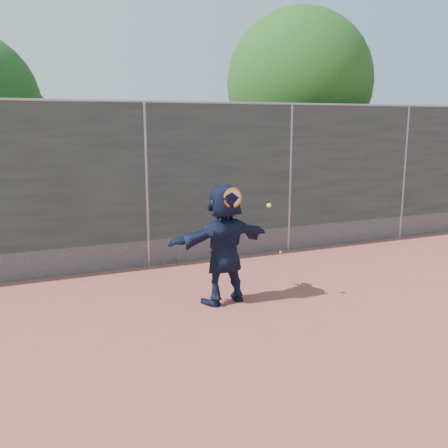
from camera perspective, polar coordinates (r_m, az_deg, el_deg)
name	(u,v)px	position (r m, az deg, el deg)	size (l,w,h in m)	color
ground	(222,339)	(6.37, -0.25, -13.04)	(80.00, 80.00, 0.00)	#9E4C42
player	(224,244)	(7.33, 0.00, -2.28)	(1.66, 0.53, 1.79)	#121932
ball_ground	(280,252)	(10.28, 6.45, -3.23)	(0.07, 0.07, 0.07)	yellow
fence	(147,182)	(9.17, -8.85, 4.77)	(20.00, 0.06, 3.03)	#38423D
swing_action	(236,200)	(7.06, 1.42, 2.78)	(0.72, 0.20, 0.51)	#CC5913
tree_right	(304,88)	(13.10, 9.15, 15.14)	(3.78, 3.60, 5.39)	#382314
weed_clump	(166,259)	(9.42, -6.66, -3.99)	(0.68, 0.07, 0.30)	#387226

